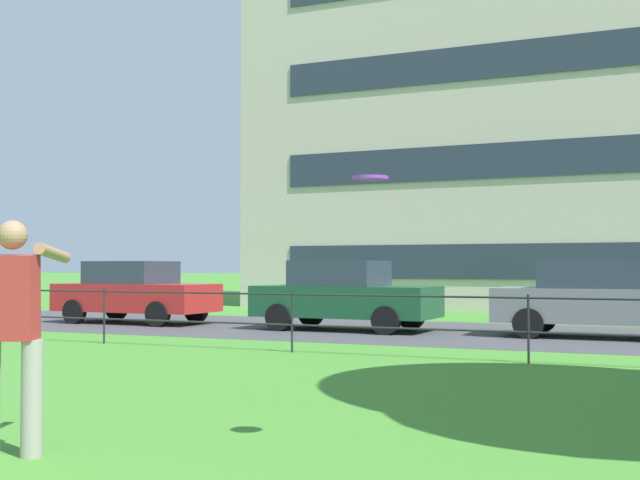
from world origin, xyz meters
TOP-DOWN VIEW (x-y plane):
  - street_strip at (0.00, 15.98)m, footprint 80.00×6.51m
  - park_fence at (-0.00, 10.99)m, footprint 34.39×0.04m
  - person_thrower at (-0.58, 3.48)m, footprint 0.48×0.86m
  - frisbee at (1.86, 4.53)m, footprint 0.38×0.38m
  - car_red_far_right at (-8.52, 15.66)m, footprint 4.02×1.85m
  - car_dark_green_right at (-2.90, 15.68)m, footprint 4.03×1.87m
  - car_grey_far_left at (2.40, 15.95)m, footprint 4.00×1.82m
  - apartment_building_background at (2.04, 29.70)m, footprint 24.97×11.31m

SIDE VIEW (x-z plane):
  - street_strip at x=0.00m, z-range 0.00..0.01m
  - park_fence at x=0.00m, z-range 0.17..1.17m
  - car_red_far_right at x=-8.52m, z-range 0.01..1.55m
  - car_dark_green_right at x=-2.90m, z-range 0.01..1.55m
  - car_grey_far_left at x=2.40m, z-range 0.01..1.55m
  - person_thrower at x=-0.58m, z-range 0.07..1.82m
  - frisbee at x=1.86m, z-range 2.05..2.08m
  - apartment_building_background at x=2.04m, z-range 0.01..16.00m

